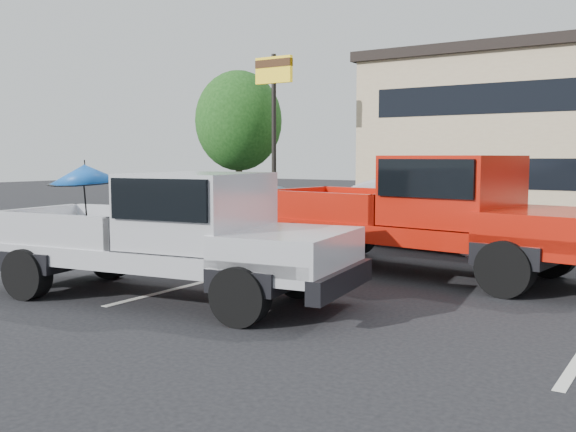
# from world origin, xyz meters

# --- Properties ---
(ground) EXTENTS (90.00, 90.00, 0.00)m
(ground) POSITION_xyz_m (0.00, 0.00, 0.00)
(ground) COLOR black
(ground) RESTS_ON ground
(stripe_left) EXTENTS (0.12, 5.00, 0.01)m
(stripe_left) POSITION_xyz_m (-3.00, 2.00, 0.00)
(stripe_left) COLOR silver
(stripe_left) RESTS_ON ground
(motel_sign) EXTENTS (1.60, 0.22, 6.00)m
(motel_sign) POSITION_xyz_m (-10.00, 14.00, 4.65)
(motel_sign) COLOR black
(motel_sign) RESTS_ON ground
(tree_left) EXTENTS (3.96, 3.96, 6.02)m
(tree_left) POSITION_xyz_m (-14.00, 17.00, 3.73)
(tree_left) COLOR #332114
(tree_left) RESTS_ON ground
(silver_pickup) EXTENTS (5.91, 2.75, 2.06)m
(silver_pickup) POSITION_xyz_m (-2.31, 0.43, 1.05)
(silver_pickup) COLOR black
(silver_pickup) RESTS_ON ground
(red_pickup) EXTENTS (6.68, 2.99, 2.13)m
(red_pickup) POSITION_xyz_m (0.14, 4.45, 1.16)
(red_pickup) COLOR black
(red_pickup) RESTS_ON ground
(silver_sedan) EXTENTS (5.12, 2.44, 1.62)m
(silver_sedan) POSITION_xyz_m (-1.34, 7.75, 0.81)
(silver_sedan) COLOR #B5B7BD
(silver_sedan) RESTS_ON ground
(blue_suv) EXTENTS (2.24, 4.78, 1.32)m
(blue_suv) POSITION_xyz_m (-10.21, 11.62, 0.66)
(blue_suv) COLOR #7DA2BA
(blue_suv) RESTS_ON ground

